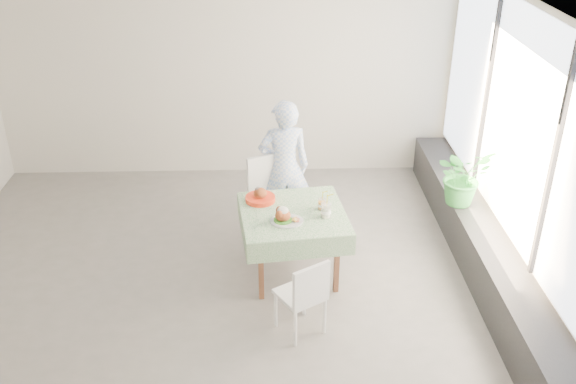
{
  "coord_description": "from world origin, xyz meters",
  "views": [
    {
      "loc": [
        0.57,
        -5.69,
        3.94
      ],
      "look_at": [
        0.76,
        -0.0,
        0.95
      ],
      "focal_mm": 40.0,
      "sensor_mm": 36.0,
      "label": 1
    }
  ],
  "objects_px": {
    "cafe_table": "(293,236)",
    "chair_near": "(301,309)",
    "diner": "(284,168)",
    "main_dish": "(285,217)",
    "potted_plant": "(463,176)",
    "chair_far": "(274,215)",
    "juice_cup_orange": "(322,204)"
  },
  "relations": [
    {
      "from": "chair_far",
      "to": "juice_cup_orange",
      "type": "xyz_separation_m",
      "value": [
        0.48,
        -0.65,
        0.5
      ]
    },
    {
      "from": "cafe_table",
      "to": "juice_cup_orange",
      "type": "bearing_deg",
      "value": 11.03
    },
    {
      "from": "chair_near",
      "to": "juice_cup_orange",
      "type": "distance_m",
      "value": 1.16
    },
    {
      "from": "chair_far",
      "to": "main_dish",
      "type": "relative_size",
      "value": 2.95
    },
    {
      "from": "chair_near",
      "to": "cafe_table",
      "type": "bearing_deg",
      "value": 92.28
    },
    {
      "from": "chair_near",
      "to": "potted_plant",
      "type": "xyz_separation_m",
      "value": [
        1.85,
        1.53,
        0.58
      ]
    },
    {
      "from": "cafe_table",
      "to": "potted_plant",
      "type": "bearing_deg",
      "value": 17.5
    },
    {
      "from": "cafe_table",
      "to": "juice_cup_orange",
      "type": "relative_size",
      "value": 4.78
    },
    {
      "from": "cafe_table",
      "to": "chair_near",
      "type": "xyz_separation_m",
      "value": [
        0.04,
        -0.93,
        -0.21
      ]
    },
    {
      "from": "cafe_table",
      "to": "diner",
      "type": "relative_size",
      "value": 0.72
    },
    {
      "from": "cafe_table",
      "to": "main_dish",
      "type": "height_order",
      "value": "main_dish"
    },
    {
      "from": "cafe_table",
      "to": "juice_cup_orange",
      "type": "xyz_separation_m",
      "value": [
        0.3,
        0.06,
        0.34
      ]
    },
    {
      "from": "diner",
      "to": "main_dish",
      "type": "height_order",
      "value": "diner"
    },
    {
      "from": "chair_far",
      "to": "chair_near",
      "type": "distance_m",
      "value": 1.66
    },
    {
      "from": "cafe_table",
      "to": "diner",
      "type": "xyz_separation_m",
      "value": [
        -0.07,
        0.92,
        0.34
      ]
    },
    {
      "from": "main_dish",
      "to": "chair_near",
      "type": "bearing_deg",
      "value": -80.25
    },
    {
      "from": "main_dish",
      "to": "potted_plant",
      "type": "bearing_deg",
      "value": 21.74
    },
    {
      "from": "potted_plant",
      "to": "chair_near",
      "type": "bearing_deg",
      "value": -140.47
    },
    {
      "from": "diner",
      "to": "cafe_table",
      "type": "bearing_deg",
      "value": 86.92
    },
    {
      "from": "main_dish",
      "to": "juice_cup_orange",
      "type": "distance_m",
      "value": 0.46
    },
    {
      "from": "juice_cup_orange",
      "to": "main_dish",
      "type": "bearing_deg",
      "value": -146.95
    },
    {
      "from": "chair_far",
      "to": "juice_cup_orange",
      "type": "relative_size",
      "value": 4.04
    },
    {
      "from": "cafe_table",
      "to": "chair_near",
      "type": "relative_size",
      "value": 1.45
    },
    {
      "from": "juice_cup_orange",
      "to": "potted_plant",
      "type": "xyz_separation_m",
      "value": [
        1.59,
        0.54,
        0.03
      ]
    },
    {
      "from": "diner",
      "to": "potted_plant",
      "type": "xyz_separation_m",
      "value": [
        1.95,
        -0.33,
        0.03
      ]
    },
    {
      "from": "potted_plant",
      "to": "main_dish",
      "type": "bearing_deg",
      "value": -158.26
    },
    {
      "from": "chair_far",
      "to": "juice_cup_orange",
      "type": "bearing_deg",
      "value": -53.46
    },
    {
      "from": "diner",
      "to": "main_dish",
      "type": "distance_m",
      "value": 1.12
    },
    {
      "from": "potted_plant",
      "to": "chair_far",
      "type": "bearing_deg",
      "value": 176.8
    },
    {
      "from": "chair_far",
      "to": "main_dish",
      "type": "xyz_separation_m",
      "value": [
        0.1,
        -0.9,
        0.5
      ]
    },
    {
      "from": "cafe_table",
      "to": "potted_plant",
      "type": "relative_size",
      "value": 1.76
    },
    {
      "from": "chair_far",
      "to": "main_dish",
      "type": "bearing_deg",
      "value": -83.73
    }
  ]
}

